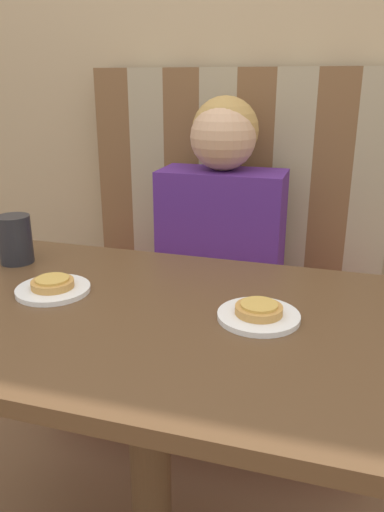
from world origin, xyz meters
TOP-DOWN VIEW (x-y plane):
  - wall_back at (0.00, 1.05)m, footprint 7.00×0.05m
  - booth_seat at (0.00, 0.71)m, footprint 1.11×0.57m
  - booth_backrest at (-0.00, 0.95)m, footprint 1.11×0.09m
  - dining_table at (0.00, 0.00)m, footprint 1.10×0.73m
  - person at (0.00, 0.71)m, footprint 0.42×0.25m
  - plate_left at (-0.24, 0.03)m, footprint 0.17×0.17m
  - plate_right at (0.24, 0.03)m, footprint 0.17×0.17m
  - pizza_left at (-0.24, 0.03)m, footprint 0.10×0.10m
  - pizza_right at (0.24, 0.03)m, footprint 0.10×0.10m
  - drinking_cup at (-0.45, 0.18)m, footprint 0.09×0.09m

SIDE VIEW (x-z plane):
  - booth_seat at x=0.00m, z-range 0.00..0.47m
  - dining_table at x=0.00m, z-range 0.28..1.01m
  - plate_left at x=-0.24m, z-range 0.73..0.75m
  - plate_right at x=0.24m, z-range 0.73..0.75m
  - pizza_left at x=-0.24m, z-range 0.74..0.77m
  - pizza_right at x=0.24m, z-range 0.74..0.77m
  - drinking_cup at x=-0.45m, z-range 0.73..0.86m
  - person at x=0.00m, z-range 0.48..1.16m
  - booth_backrest at x=0.00m, z-range 0.47..1.25m
  - wall_back at x=0.00m, z-range 0.00..2.60m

